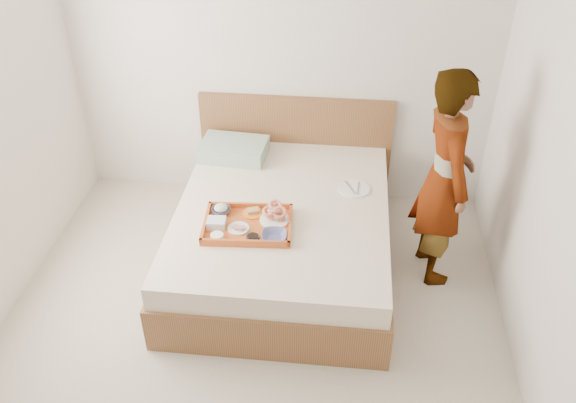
# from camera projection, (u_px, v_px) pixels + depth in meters

# --- Properties ---
(ground) EXTENTS (3.50, 4.00, 0.01)m
(ground) POSITION_uv_depth(u_px,v_px,m) (245.00, 359.00, 3.98)
(ground) COLOR beige
(ground) RESTS_ON ground
(wall_back) EXTENTS (3.50, 0.01, 2.60)m
(wall_back) POSITION_uv_depth(u_px,v_px,m) (280.00, 55.00, 4.85)
(wall_back) COLOR silver
(wall_back) RESTS_ON ground
(wall_right) EXTENTS (0.01, 4.00, 2.60)m
(wall_right) POSITION_uv_depth(u_px,v_px,m) (575.00, 218.00, 3.08)
(wall_right) COLOR silver
(wall_right) RESTS_ON ground
(bed) EXTENTS (1.65, 2.00, 0.53)m
(bed) POSITION_uv_depth(u_px,v_px,m) (283.00, 235.00, 4.63)
(bed) COLOR brown
(bed) RESTS_ON ground
(headboard) EXTENTS (1.65, 0.06, 0.95)m
(headboard) POSITION_uv_depth(u_px,v_px,m) (296.00, 147.00, 5.29)
(headboard) COLOR brown
(headboard) RESTS_ON ground
(pillow) EXTENTS (0.56, 0.41, 0.13)m
(pillow) POSITION_uv_depth(u_px,v_px,m) (234.00, 149.00, 5.03)
(pillow) COLOR #94B79B
(pillow) RESTS_ON bed
(tray) EXTENTS (0.64, 0.49, 0.06)m
(tray) POSITION_uv_depth(u_px,v_px,m) (248.00, 224.00, 4.25)
(tray) COLOR #D0652C
(tray) RESTS_ON bed
(prawn_plate) EXTENTS (0.23, 0.23, 0.01)m
(prawn_plate) POSITION_uv_depth(u_px,v_px,m) (275.00, 220.00, 4.30)
(prawn_plate) COLOR white
(prawn_plate) RESTS_ON tray
(navy_bowl_big) EXTENTS (0.18, 0.18, 0.04)m
(navy_bowl_big) POSITION_uv_depth(u_px,v_px,m) (274.00, 236.00, 4.13)
(navy_bowl_big) COLOR navy
(navy_bowl_big) RESTS_ON tray
(sauce_dish) EXTENTS (0.09, 0.09, 0.03)m
(sauce_dish) POSITION_uv_depth(u_px,v_px,m) (253.00, 238.00, 4.12)
(sauce_dish) COLOR black
(sauce_dish) RESTS_ON tray
(meat_plate) EXTENTS (0.16, 0.16, 0.01)m
(meat_plate) POSITION_uv_depth(u_px,v_px,m) (238.00, 228.00, 4.22)
(meat_plate) COLOR white
(meat_plate) RESTS_ON tray
(bread_plate) EXTENTS (0.16, 0.16, 0.01)m
(bread_plate) POSITION_uv_depth(u_px,v_px,m) (253.00, 213.00, 4.37)
(bread_plate) COLOR orange
(bread_plate) RESTS_ON tray
(salad_bowl) EXTENTS (0.14, 0.14, 0.04)m
(salad_bowl) POSITION_uv_depth(u_px,v_px,m) (221.00, 210.00, 4.37)
(salad_bowl) COLOR navy
(salad_bowl) RESTS_ON tray
(plastic_tub) EXTENTS (0.14, 0.11, 0.06)m
(plastic_tub) POSITION_uv_depth(u_px,v_px,m) (216.00, 223.00, 4.24)
(plastic_tub) COLOR silver
(plastic_tub) RESTS_ON tray
(cheese_round) EXTENTS (0.09, 0.09, 0.03)m
(cheese_round) POSITION_uv_depth(u_px,v_px,m) (217.00, 236.00, 4.14)
(cheese_round) COLOR white
(cheese_round) RESTS_ON tray
(dinner_plate) EXTENTS (0.27, 0.27, 0.01)m
(dinner_plate) POSITION_uv_depth(u_px,v_px,m) (354.00, 189.00, 4.66)
(dinner_plate) COLOR white
(dinner_plate) RESTS_ON bed
(person) EXTENTS (0.51, 0.67, 1.65)m
(person) POSITION_uv_depth(u_px,v_px,m) (444.00, 179.00, 4.25)
(person) COLOR white
(person) RESTS_ON ground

